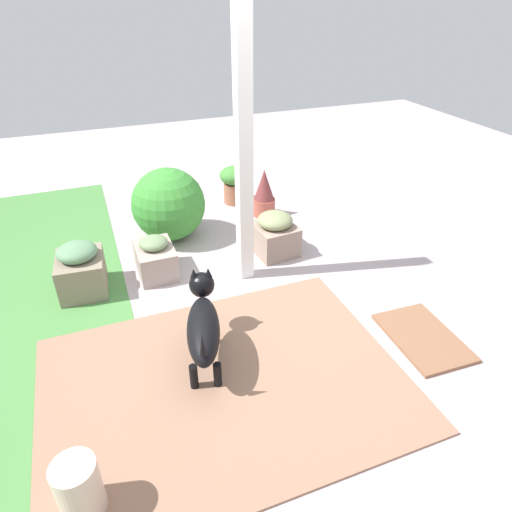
{
  "coord_description": "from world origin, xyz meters",
  "views": [
    {
      "loc": [
        -2.87,
        1.11,
        2.34
      ],
      "look_at": [
        0.19,
        -0.07,
        0.35
      ],
      "focal_mm": 31.74,
      "sensor_mm": 36.0,
      "label": 1
    }
  ],
  "objects": [
    {
      "name": "terracotta_pot_spiky",
      "position": [
        1.56,
        -0.7,
        0.26
      ],
      "size": [
        0.26,
        0.26,
        0.55
      ],
      "color": "#A75140",
      "rests_on": "ground"
    },
    {
      "name": "stone_planter_mid",
      "position": [
        0.77,
        0.7,
        0.17
      ],
      "size": [
        0.46,
        0.34,
        0.38
      ],
      "color": "gray",
      "rests_on": "ground"
    },
    {
      "name": "stone_planter_far",
      "position": [
        0.73,
        1.34,
        0.22
      ],
      "size": [
        0.49,
        0.42,
        0.47
      ],
      "color": "gray",
      "rests_on": "ground"
    },
    {
      "name": "stone_planter_nearest",
      "position": [
        0.72,
        -0.48,
        0.21
      ],
      "size": [
        0.45,
        0.42,
        0.44
      ],
      "color": "gray",
      "rests_on": "ground"
    },
    {
      "name": "porch_pillar",
      "position": [
        0.44,
        -0.06,
        1.17
      ],
      "size": [
        0.12,
        0.12,
        2.34
      ],
      "primitive_type": "cube",
      "color": "white",
      "rests_on": "ground"
    },
    {
      "name": "doormat",
      "position": [
        -0.88,
        -1.03,
        0.01
      ],
      "size": [
        0.73,
        0.51,
        0.03
      ],
      "primitive_type": "cube",
      "rotation": [
        0.0,
        0.0,
        -0.04
      ],
      "color": "brown",
      "rests_on": "ground"
    },
    {
      "name": "ceramic_urn",
      "position": [
        -1.32,
        1.46,
        0.18
      ],
      "size": [
        0.23,
        0.23,
        0.36
      ],
      "primitive_type": "cylinder",
      "color": "beige",
      "rests_on": "ground"
    },
    {
      "name": "brick_path",
      "position": [
        -0.76,
        0.53,
        0.01
      ],
      "size": [
        1.8,
        2.4,
        0.02
      ],
      "primitive_type": "cube",
      "color": "#906A53",
      "rests_on": "ground"
    },
    {
      "name": "round_shrub",
      "position": [
        1.42,
        0.42,
        0.38
      ],
      "size": [
        0.76,
        0.76,
        0.76
      ],
      "primitive_type": "sphere",
      "color": "#398832",
      "rests_on": "ground"
    },
    {
      "name": "ground_plane",
      "position": [
        0.0,
        0.0,
        0.0
      ],
      "size": [
        12.0,
        12.0,
        0.0
      ],
      "primitive_type": "plane",
      "color": "#AF9FA3"
    },
    {
      "name": "dog",
      "position": [
        -0.49,
        0.58,
        0.33
      ],
      "size": [
        0.83,
        0.39,
        0.57
      ],
      "color": "black",
      "rests_on": "ground"
    },
    {
      "name": "terracotta_pot_broad",
      "position": [
        2.02,
        -0.5,
        0.26
      ],
      "size": [
        0.35,
        0.35,
        0.46
      ],
      "color": "#995C41",
      "rests_on": "ground"
    }
  ]
}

